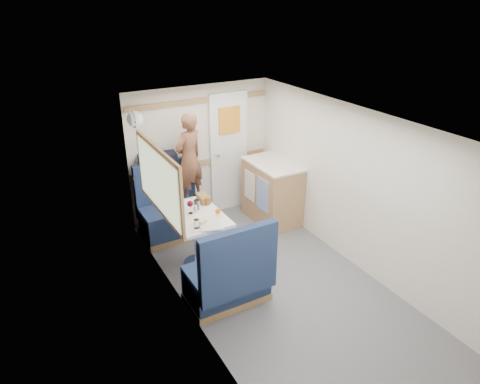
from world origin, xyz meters
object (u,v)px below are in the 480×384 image
cheese_block (202,222)px  pepper_grinder (197,203)px  orange_fruit (218,211)px  tumbler_right (197,205)px  bench_far (172,215)px  person (189,158)px  tray (210,224)px  bread_loaf (203,198)px  beer_glass (207,201)px  duffel_bag (158,162)px  salt_grinder (196,209)px  tumbler_left (196,224)px  galley_counter (272,191)px  bench_near (229,280)px  wine_glass (190,204)px  dinette_table (196,225)px  dome_light (135,119)px  tumbler_mid (181,200)px

cheese_block → pepper_grinder: (0.13, 0.45, 0.01)m
orange_fruit → tumbler_right: 0.32m
bench_far → person: size_ratio=0.82×
tray → bread_loaf: 0.61m
person → beer_glass: 0.80m
duffel_bag → salt_grinder: bearing=-76.7°
bench_far → tumbler_left: 1.27m
tumbler_left → salt_grinder: 0.40m
tumbler_left → tumbler_right: 0.47m
bench_far → salt_grinder: bench_far is taller
person → bread_loaf: 0.71m
bench_far → galley_counter: (1.47, -0.31, 0.17)m
orange_fruit → galley_counter: bearing=29.5°
bench_near → galley_counter: size_ratio=1.14×
duffel_bag → wine_glass: bearing=-80.7°
bench_far → cheese_block: size_ratio=11.21×
wine_glass → bench_near: bearing=-87.2°
bench_near → tumbler_right: (0.07, 0.99, 0.48)m
dinette_table → person: (0.31, 0.89, 0.52)m
bench_far → duffel_bag: bearing=104.0°
bread_loaf → dinette_table: bearing=-130.5°
pepper_grinder → bench_far: bearing=98.4°
dinette_table → cheese_block: bearing=-96.5°
tray → tumbler_right: size_ratio=2.78×
bench_near → beer_glass: bench_near is taller
galley_counter → beer_glass: bearing=-162.7°
beer_glass → salt_grinder: 0.22m
person → tumbler_right: 0.87m
dinette_table → bread_loaf: size_ratio=4.11×
tumbler_left → tray: bearing=-3.1°
dome_light → bench_far: bearing=2.1°
dome_light → cheese_block: 1.54m
tumbler_right → pepper_grinder: bearing=63.3°
orange_fruit → dome_light: bearing=121.5°
pepper_grinder → duffel_bag: bearing=100.0°
galley_counter → person: size_ratio=0.72×
bread_loaf → tumbler_mid: bearing=165.8°
bench_near → dome_light: bearing=102.8°
dinette_table → pepper_grinder: pepper_grinder is taller
duffel_bag → cheese_block: 1.41m
wine_glass → orange_fruit: bearing=-37.0°
dome_light → tumbler_right: (0.46, -0.73, -0.97)m
tumbler_mid → pepper_grinder: (0.16, -0.15, -0.01)m
dome_light → bread_loaf: dome_light is taller
duffel_bag → dinette_table: bearing=-78.5°
dome_light → tumbler_left: 1.54m
tumbler_mid → tumbler_right: size_ratio=0.99×
tumbler_mid → beer_glass: size_ratio=1.19×
orange_fruit → tumbler_right: tumbler_right is taller
bench_near → tumbler_right: 1.10m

